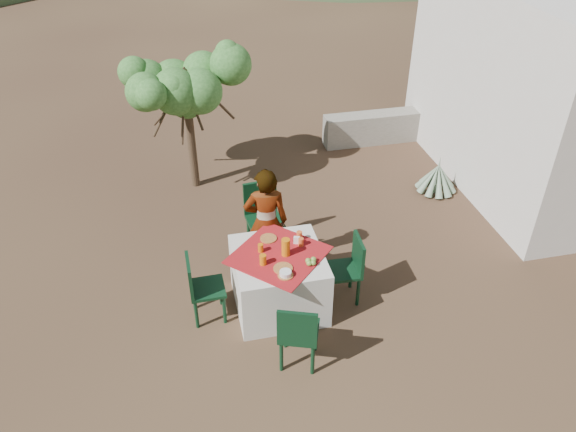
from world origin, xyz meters
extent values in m
plane|color=#362118|center=(0.00, 0.00, 0.00)|extent=(160.00, 160.00, 0.00)
cube|color=white|center=(0.67, -0.37, 0.38)|extent=(1.02, 1.02, 0.75)
cube|color=maroon|center=(0.67, -0.37, 0.76)|extent=(1.30, 1.30, 0.01)
cylinder|color=black|center=(0.54, 0.49, 0.24)|extent=(0.05, 0.05, 0.48)
cylinder|color=black|center=(0.90, 0.53, 0.24)|extent=(0.05, 0.05, 0.48)
cylinder|color=black|center=(0.51, 0.85, 0.24)|extent=(0.05, 0.05, 0.48)
cylinder|color=black|center=(0.87, 0.89, 0.24)|extent=(0.05, 0.05, 0.48)
cube|color=black|center=(0.70, 0.69, 0.48)|extent=(0.49, 0.49, 0.04)
cube|color=black|center=(0.68, 0.89, 0.73)|extent=(0.45, 0.08, 0.47)
cylinder|color=black|center=(0.91, -1.17, 0.22)|extent=(0.04, 0.04, 0.43)
cylinder|color=black|center=(0.60, -1.05, 0.22)|extent=(0.04, 0.04, 0.43)
cylinder|color=black|center=(0.79, -1.47, 0.22)|extent=(0.04, 0.04, 0.43)
cylinder|color=black|center=(0.49, -1.36, 0.22)|extent=(0.04, 0.04, 0.43)
cube|color=black|center=(0.70, -1.26, 0.43)|extent=(0.52, 0.52, 0.04)
cube|color=black|center=(0.63, -1.44, 0.67)|extent=(0.39, 0.18, 0.42)
cylinder|color=black|center=(-0.01, -0.54, 0.21)|extent=(0.04, 0.04, 0.42)
cylinder|color=black|center=(-0.01, -0.22, 0.21)|extent=(0.04, 0.04, 0.42)
cylinder|color=black|center=(-0.32, -0.55, 0.21)|extent=(0.04, 0.04, 0.42)
cylinder|color=black|center=(-0.33, -0.23, 0.21)|extent=(0.04, 0.04, 0.42)
cube|color=black|center=(-0.17, -0.38, 0.42)|extent=(0.40, 0.40, 0.04)
cube|color=black|center=(-0.35, -0.39, 0.65)|extent=(0.04, 0.39, 0.41)
cylinder|color=black|center=(1.27, -0.26, 0.21)|extent=(0.04, 0.04, 0.43)
cylinder|color=black|center=(1.26, -0.58, 0.21)|extent=(0.04, 0.04, 0.43)
cylinder|color=black|center=(1.60, -0.27, 0.21)|extent=(0.04, 0.04, 0.43)
cylinder|color=black|center=(1.58, -0.60, 0.21)|extent=(0.04, 0.04, 0.43)
cube|color=black|center=(1.43, -0.43, 0.43)|extent=(0.42, 0.42, 0.04)
cube|color=black|center=(1.61, -0.44, 0.65)|extent=(0.06, 0.40, 0.42)
imported|color=#8C6651|center=(0.65, 0.29, 0.75)|extent=(0.58, 0.42, 1.49)
cylinder|color=#493424|center=(-0.07, 2.60, 0.74)|extent=(0.13, 0.13, 1.48)
sphere|color=#295D22|center=(-0.07, 2.60, 1.48)|extent=(0.64, 0.64, 0.64)
sphere|color=#295D22|center=(0.51, 2.60, 1.64)|extent=(0.59, 0.59, 0.59)
sphere|color=#295D22|center=(-0.60, 2.71, 1.59)|extent=(0.55, 0.55, 0.55)
sphere|color=#295D22|center=(0.03, 3.18, 1.69)|extent=(0.57, 0.57, 0.57)
sphere|color=#295D22|center=(-0.02, 2.07, 1.54)|extent=(0.51, 0.51, 0.51)
sphere|color=gray|center=(3.60, 1.59, 0.04)|extent=(0.21, 0.21, 0.21)
cone|color=gray|center=(3.60, 1.59, 0.31)|extent=(0.11, 0.11, 0.60)
cone|color=gray|center=(3.74, 1.60, 0.24)|extent=(0.37, 0.14, 0.51)
cone|color=gray|center=(3.71, 1.68, 0.24)|extent=(0.32, 0.29, 0.53)
cone|color=gray|center=(3.63, 1.72, 0.24)|extent=(0.17, 0.37, 0.52)
cone|color=gray|center=(3.55, 1.72, 0.24)|extent=(0.22, 0.35, 0.52)
cone|color=gray|center=(3.49, 1.66, 0.24)|extent=(0.35, 0.25, 0.53)
cone|color=gray|center=(3.47, 1.58, 0.24)|extent=(0.37, 0.14, 0.51)
cone|color=gray|center=(3.50, 1.50, 0.24)|extent=(0.32, 0.29, 0.53)
cone|color=gray|center=(3.58, 1.46, 0.24)|extent=(0.17, 0.37, 0.52)
cone|color=gray|center=(3.66, 1.47, 0.24)|extent=(0.22, 0.35, 0.52)
cone|color=gray|center=(3.72, 1.52, 0.24)|extent=(0.35, 0.25, 0.53)
cube|color=beige|center=(5.60, 1.80, 1.50)|extent=(3.20, 4.20, 3.00)
cube|color=gray|center=(3.60, 3.40, 0.28)|extent=(2.60, 0.35, 0.55)
cylinder|color=brown|center=(0.61, -0.07, 0.77)|extent=(0.20, 0.20, 0.01)
cylinder|color=brown|center=(0.66, -0.63, 0.77)|extent=(0.22, 0.22, 0.01)
cylinder|color=orange|center=(0.48, -0.28, 0.81)|extent=(0.06, 0.06, 0.10)
cylinder|color=orange|center=(0.47, -0.50, 0.82)|extent=(0.08, 0.08, 0.12)
cylinder|color=orange|center=(0.75, -0.40, 0.87)|extent=(0.10, 0.10, 0.21)
cylinder|color=brown|center=(0.67, -0.75, 0.77)|extent=(0.17, 0.17, 0.01)
cylinder|color=white|center=(0.67, -0.75, 0.80)|extent=(0.13, 0.13, 0.05)
cylinder|color=#DC5926|center=(0.96, -0.27, 0.81)|extent=(0.06, 0.06, 0.10)
cylinder|color=#DC5926|center=(0.97, -0.15, 0.82)|extent=(0.07, 0.07, 0.11)
cube|color=white|center=(0.92, -0.22, 0.81)|extent=(0.08, 0.06, 0.09)
sphere|color=olive|center=(0.96, -0.59, 0.79)|extent=(0.06, 0.06, 0.06)
sphere|color=olive|center=(1.02, -0.58, 0.79)|extent=(0.06, 0.06, 0.06)
sphere|color=olive|center=(1.00, -0.64, 0.79)|extent=(0.06, 0.06, 0.06)
sphere|color=olive|center=(0.96, -0.64, 0.79)|extent=(0.06, 0.06, 0.06)
camera|label=1|loc=(-0.31, -5.23, 4.75)|focal=35.00mm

